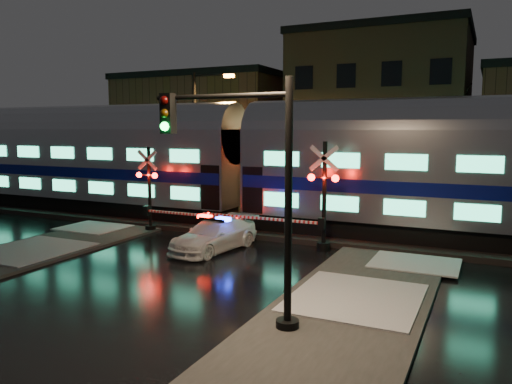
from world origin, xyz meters
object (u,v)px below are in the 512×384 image
Objects in this scene: traffic_light at (251,198)px; streetlight at (199,131)px; police_car at (214,235)px; crossing_signal_right at (315,206)px; crossing_signal_left at (155,198)px.

streetlight is (-10.67, 14.82, 1.48)m from traffic_light.
police_car is 4.22m from crossing_signal_right.
crossing_signal_right is 7.87m from crossing_signal_left.
streetlight is at bearing 133.65° from police_car.
crossing_signal_left reaches higher than police_car.
crossing_signal_right is at bearing 35.25° from police_car.
traffic_light reaches higher than crossing_signal_left.
police_car is 11.14m from streetlight.
traffic_light reaches higher than crossing_signal_right.
streetlight reaches higher than crossing_signal_right.
streetlight reaches higher than traffic_light.
crossing_signal_left is at bearing 132.67° from traffic_light.
police_car is at bearing -55.06° from streetlight.
police_car is 4.72m from crossing_signal_left.
crossing_signal_left is at bearing 165.65° from police_car.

